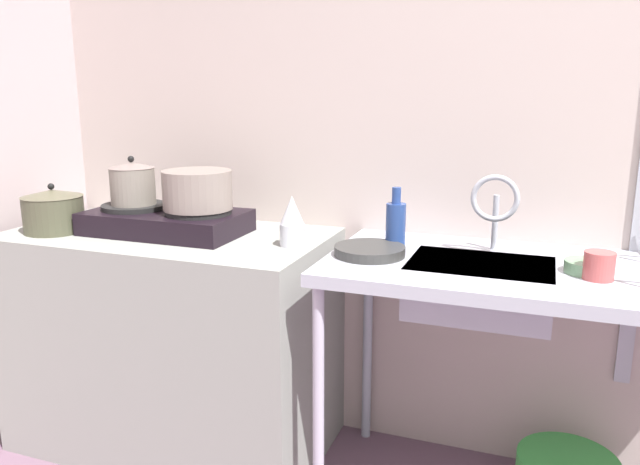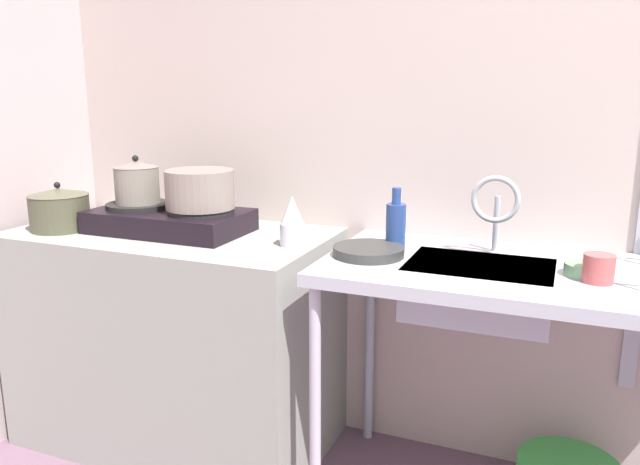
{
  "view_description": "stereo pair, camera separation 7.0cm",
  "coord_description": "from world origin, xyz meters",
  "px_view_note": "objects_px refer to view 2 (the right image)",
  "views": [
    {
      "loc": [
        -0.41,
        -0.57,
        1.37
      ],
      "look_at": [
        -1.12,
        1.33,
        0.9
      ],
      "focal_mm": 34.58,
      "sensor_mm": 36.0,
      "label": 1
    },
    {
      "loc": [
        -0.35,
        -0.55,
        1.37
      ],
      "look_at": [
        -1.12,
        1.33,
        0.9
      ],
      "focal_mm": 34.58,
      "sensor_mm": 36.0,
      "label": 2
    }
  ],
  "objects_px": {
    "pot_on_left_burner": "(137,182)",
    "pot_beside_stove": "(59,209)",
    "small_bowl_on_drainboard": "(588,270)",
    "bottle_by_sink": "(396,225)",
    "stove": "(170,219)",
    "percolator": "(292,221)",
    "faucet": "(496,203)",
    "sink_basin": "(478,290)",
    "pot_on_right_burner": "(200,189)",
    "frying_pan": "(369,251)",
    "cup_by_rack": "(599,268)"
  },
  "relations": [
    {
      "from": "pot_on_right_burner",
      "to": "cup_by_rack",
      "type": "height_order",
      "value": "pot_on_right_burner"
    },
    {
      "from": "pot_on_right_burner",
      "to": "percolator",
      "type": "relative_size",
      "value": 1.43
    },
    {
      "from": "pot_on_right_burner",
      "to": "frying_pan",
      "type": "relative_size",
      "value": 1.09
    },
    {
      "from": "faucet",
      "to": "stove",
      "type": "bearing_deg",
      "value": -174.49
    },
    {
      "from": "small_bowl_on_drainboard",
      "to": "bottle_by_sink",
      "type": "xyz_separation_m",
      "value": [
        -0.59,
        0.09,
        0.07
      ]
    },
    {
      "from": "pot_beside_stove",
      "to": "percolator",
      "type": "height_order",
      "value": "pot_beside_stove"
    },
    {
      "from": "stove",
      "to": "small_bowl_on_drainboard",
      "type": "xyz_separation_m",
      "value": [
        1.45,
        -0.02,
        -0.03
      ]
    },
    {
      "from": "sink_basin",
      "to": "bottle_by_sink",
      "type": "distance_m",
      "value": 0.34
    },
    {
      "from": "percolator",
      "to": "small_bowl_on_drainboard",
      "type": "bearing_deg",
      "value": 0.16
    },
    {
      "from": "pot_on_left_burner",
      "to": "bottle_by_sink",
      "type": "xyz_separation_m",
      "value": [
        0.99,
        0.07,
        -0.1
      ]
    },
    {
      "from": "pot_beside_stove",
      "to": "faucet",
      "type": "relative_size",
      "value": 0.85
    },
    {
      "from": "percolator",
      "to": "frying_pan",
      "type": "bearing_deg",
      "value": -6.09
    },
    {
      "from": "pot_beside_stove",
      "to": "sink_basin",
      "type": "height_order",
      "value": "pot_beside_stove"
    },
    {
      "from": "small_bowl_on_drainboard",
      "to": "frying_pan",
      "type": "bearing_deg",
      "value": -177.12
    },
    {
      "from": "percolator",
      "to": "sink_basin",
      "type": "height_order",
      "value": "percolator"
    },
    {
      "from": "percolator",
      "to": "faucet",
      "type": "relative_size",
      "value": 0.67
    },
    {
      "from": "frying_pan",
      "to": "small_bowl_on_drainboard",
      "type": "bearing_deg",
      "value": 2.88
    },
    {
      "from": "pot_on_right_burner",
      "to": "frying_pan",
      "type": "bearing_deg",
      "value": -4.25
    },
    {
      "from": "stove",
      "to": "bottle_by_sink",
      "type": "distance_m",
      "value": 0.86
    },
    {
      "from": "faucet",
      "to": "sink_basin",
      "type": "bearing_deg",
      "value": -99.52
    },
    {
      "from": "sink_basin",
      "to": "cup_by_rack",
      "type": "relative_size",
      "value": 5.1
    },
    {
      "from": "stove",
      "to": "sink_basin",
      "type": "xyz_separation_m",
      "value": [
        1.14,
        -0.01,
        -0.13
      ]
    },
    {
      "from": "stove",
      "to": "sink_basin",
      "type": "relative_size",
      "value": 1.34
    },
    {
      "from": "sink_basin",
      "to": "small_bowl_on_drainboard",
      "type": "relative_size",
      "value": 3.3
    },
    {
      "from": "pot_beside_stove",
      "to": "small_bowl_on_drainboard",
      "type": "height_order",
      "value": "pot_beside_stove"
    },
    {
      "from": "stove",
      "to": "percolator",
      "type": "xyz_separation_m",
      "value": [
        0.52,
        -0.02,
        0.04
      ]
    },
    {
      "from": "pot_on_left_burner",
      "to": "faucet",
      "type": "distance_m",
      "value": 1.31
    },
    {
      "from": "bottle_by_sink",
      "to": "pot_on_right_burner",
      "type": "bearing_deg",
      "value": -174.43
    },
    {
      "from": "stove",
      "to": "pot_on_right_burner",
      "type": "bearing_deg",
      "value": 0.0
    },
    {
      "from": "bottle_by_sink",
      "to": "pot_beside_stove",
      "type": "bearing_deg",
      "value": -171.1
    },
    {
      "from": "pot_beside_stove",
      "to": "small_bowl_on_drainboard",
      "type": "bearing_deg",
      "value": 3.44
    },
    {
      "from": "stove",
      "to": "cup_by_rack",
      "type": "bearing_deg",
      "value": -2.82
    },
    {
      "from": "frying_pan",
      "to": "cup_by_rack",
      "type": "xyz_separation_m",
      "value": [
        0.67,
        -0.02,
        0.02
      ]
    },
    {
      "from": "cup_by_rack",
      "to": "percolator",
      "type": "bearing_deg",
      "value": 176.79
    },
    {
      "from": "sink_basin",
      "to": "bottle_by_sink",
      "type": "height_order",
      "value": "bottle_by_sink"
    },
    {
      "from": "small_bowl_on_drainboard",
      "to": "bottle_by_sink",
      "type": "relative_size",
      "value": 0.63
    },
    {
      "from": "stove",
      "to": "frying_pan",
      "type": "relative_size",
      "value": 2.54
    },
    {
      "from": "sink_basin",
      "to": "faucet",
      "type": "bearing_deg",
      "value": 80.48
    },
    {
      "from": "faucet",
      "to": "pot_beside_stove",
      "type": "bearing_deg",
      "value": -171.32
    },
    {
      "from": "pot_on_right_burner",
      "to": "faucet",
      "type": "relative_size",
      "value": 0.96
    },
    {
      "from": "pot_on_right_burner",
      "to": "pot_beside_stove",
      "type": "height_order",
      "value": "pot_on_right_burner"
    },
    {
      "from": "pot_on_left_burner",
      "to": "pot_beside_stove",
      "type": "relative_size",
      "value": 0.82
    },
    {
      "from": "frying_pan",
      "to": "sink_basin",
      "type": "bearing_deg",
      "value": 5.68
    },
    {
      "from": "pot_beside_stove",
      "to": "sink_basin",
      "type": "bearing_deg",
      "value": 4.17
    },
    {
      "from": "stove",
      "to": "pot_on_left_burner",
      "type": "relative_size",
      "value": 3.19
    },
    {
      "from": "pot_on_right_burner",
      "to": "faucet",
      "type": "xyz_separation_m",
      "value": [
        1.03,
        0.11,
        0.0
      ]
    },
    {
      "from": "sink_basin",
      "to": "faucet",
      "type": "height_order",
      "value": "faucet"
    },
    {
      "from": "sink_basin",
      "to": "cup_by_rack",
      "type": "xyz_separation_m",
      "value": [
        0.33,
        -0.06,
        0.12
      ]
    },
    {
      "from": "stove",
      "to": "pot_on_left_burner",
      "type": "bearing_deg",
      "value": 180.0
    },
    {
      "from": "faucet",
      "to": "cup_by_rack",
      "type": "distance_m",
      "value": 0.38
    }
  ]
}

